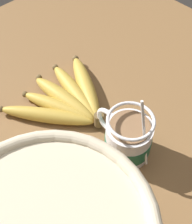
# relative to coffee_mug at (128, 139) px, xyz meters

# --- Properties ---
(table) EXTENTS (1.01, 1.01, 0.03)m
(table) POSITION_rel_coffee_mug_xyz_m (0.09, 0.01, -0.06)
(table) COLOR brown
(table) RESTS_ON ground
(coffee_mug) EXTENTS (0.13, 0.09, 0.16)m
(coffee_mug) POSITION_rel_coffee_mug_xyz_m (0.00, 0.00, 0.00)
(coffee_mug) COLOR silver
(coffee_mug) RESTS_ON table
(banana_bunch) EXTENTS (0.20, 0.24, 0.04)m
(banana_bunch) POSITION_rel_coffee_mug_xyz_m (0.17, 0.00, -0.03)
(banana_bunch) COLOR brown
(banana_bunch) RESTS_ON table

